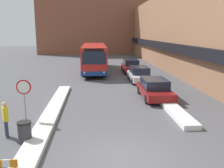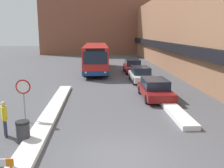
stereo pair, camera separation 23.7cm
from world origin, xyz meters
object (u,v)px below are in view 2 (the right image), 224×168
object	(u,v)px
parked_car_middle	(141,74)
parked_car_back	(132,66)
city_bus	(96,57)
stop_sign	(23,91)
parked_car_front	(155,89)
pedestrian	(4,116)
trash_bin	(23,132)

from	to	relation	value
parked_car_middle	parked_car_back	world-z (taller)	parked_car_back
city_bus	stop_sign	world-z (taller)	city_bus
parked_car_front	stop_sign	size ratio (longest dim) A/B	1.96
stop_sign	pedestrian	bearing A→B (deg)	-100.91
city_bus	trash_bin	size ratio (longest dim) A/B	13.29
parked_car_front	stop_sign	bearing A→B (deg)	-150.76
parked_car_middle	stop_sign	bearing A→B (deg)	-126.96
parked_car_front	parked_car_back	size ratio (longest dim) A/B	1.01
city_bus	parked_car_back	xyz separation A→B (m)	(4.31, -1.37, -0.97)
pedestrian	city_bus	bearing A→B (deg)	141.09
parked_car_middle	pedestrian	bearing A→B (deg)	-123.75
city_bus	parked_car_back	distance (m)	4.62
stop_sign	trash_bin	bearing A→B (deg)	-76.18
parked_car_middle	stop_sign	distance (m)	13.22
city_bus	stop_sign	size ratio (longest dim) A/B	5.51
parked_car_back	city_bus	bearing A→B (deg)	162.39
parked_car_back	pedestrian	size ratio (longest dim) A/B	2.69
trash_bin	parked_car_front	bearing A→B (deg)	43.62
parked_car_front	parked_car_back	world-z (taller)	parked_car_back
parked_car_front	trash_bin	xyz separation A→B (m)	(-7.31, -6.96, -0.22)
parked_car_back	parked_car_front	bearing A→B (deg)	-90.00
parked_car_middle	trash_bin	distance (m)	14.97
city_bus	trash_bin	bearing A→B (deg)	-98.49
pedestrian	parked_car_middle	bearing A→B (deg)	118.92
city_bus	stop_sign	xyz separation A→B (m)	(-3.62, -17.56, -0.07)
city_bus	trash_bin	distance (m)	20.35
pedestrian	trash_bin	distance (m)	1.29
parked_car_front	stop_sign	world-z (taller)	stop_sign
parked_car_middle	parked_car_front	bearing A→B (deg)	-90.00
city_bus	pedestrian	world-z (taller)	city_bus
parked_car_middle	trash_bin	world-z (taller)	parked_car_middle
parked_car_back	stop_sign	world-z (taller)	stop_sign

